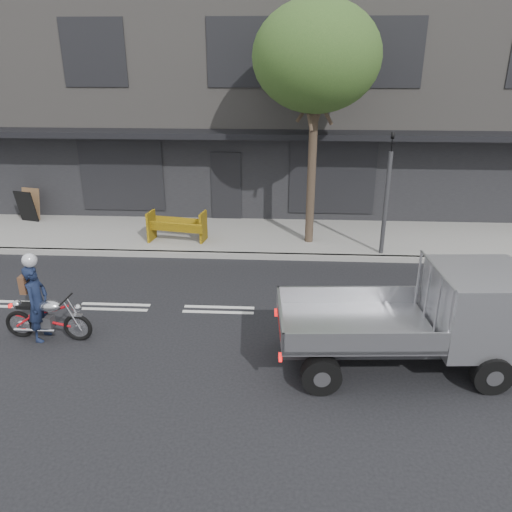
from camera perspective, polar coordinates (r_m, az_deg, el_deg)
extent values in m
plane|color=black|center=(11.37, -4.29, -6.16)|extent=(80.00, 80.00, 0.00)
cube|color=gray|center=(15.61, -2.14, 2.27)|extent=(32.00, 3.20, 0.15)
cube|color=gray|center=(14.13, -2.73, 0.07)|extent=(32.00, 0.20, 0.15)
cube|color=slate|center=(21.31, -0.61, 18.44)|extent=(26.00, 10.00, 8.00)
cylinder|color=#382B21|center=(14.54, 6.33, 8.58)|extent=(0.24, 0.24, 4.00)
ellipsoid|color=#28471A|center=(14.14, 6.93, 21.68)|extent=(3.40, 3.40, 2.89)
cylinder|color=#2D2D30|center=(14.10, 14.58, 5.46)|extent=(0.12, 0.12, 3.00)
imported|color=black|center=(13.73, 15.29, 12.47)|extent=(0.08, 0.10, 0.50)
torus|color=black|center=(11.28, -25.36, -7.05)|extent=(0.60, 0.12, 0.60)
torus|color=black|center=(10.71, -19.68, -7.70)|extent=(0.60, 0.12, 0.60)
cube|color=#2D2D30|center=(10.96, -22.89, -6.92)|extent=(0.31, 0.22, 0.25)
ellipsoid|color=silver|center=(10.73, -22.50, -5.31)|extent=(0.50, 0.30, 0.24)
cube|color=black|center=(10.95, -24.46, -5.21)|extent=(0.48, 0.23, 0.08)
cylinder|color=black|center=(10.50, -20.90, -4.65)|extent=(0.06, 0.53, 0.03)
imported|color=#131C35|center=(10.82, -23.71, -4.95)|extent=(0.41, 0.60, 1.59)
cylinder|color=black|center=(8.72, 7.44, -13.36)|extent=(0.70, 0.30, 0.69)
cylinder|color=black|center=(10.00, 6.30, -8.25)|extent=(0.70, 0.30, 0.69)
cylinder|color=black|center=(9.54, 25.33, -12.12)|extent=(0.70, 0.30, 0.69)
cylinder|color=black|center=(10.73, 21.98, -7.63)|extent=(0.70, 0.30, 0.69)
cube|color=#2D2D30|center=(9.56, 15.63, -9.50)|extent=(4.21, 1.17, 0.13)
cube|color=#B7B8BD|center=(9.70, 24.09, -5.34)|extent=(1.64, 1.72, 1.36)
cube|color=black|center=(9.54, 24.45, -3.26)|extent=(1.45, 1.62, 0.50)
cube|color=#A2A2A7|center=(9.20, 11.20, -7.93)|extent=(2.82, 1.93, 0.09)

